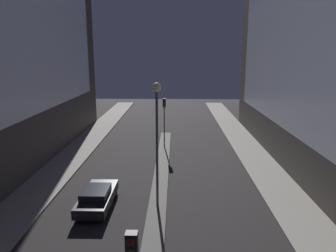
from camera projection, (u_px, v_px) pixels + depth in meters
median_strip at (160, 187)px, 24.08m from camera, size 1.18×33.73×0.11m
traffic_light_mid at (164, 112)px, 33.66m from camera, size 0.32×0.42×5.09m
street_lamp at (157, 119)px, 19.97m from camera, size 0.58×0.58×7.91m
car_left_lane at (97, 197)px, 20.91m from camera, size 1.89×4.81×1.40m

